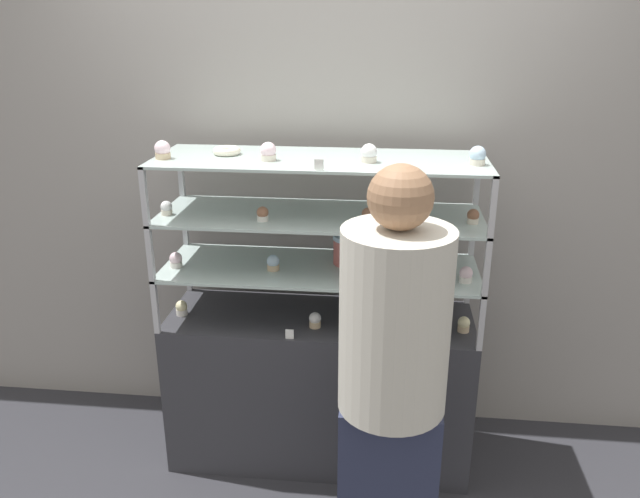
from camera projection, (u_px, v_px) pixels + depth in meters
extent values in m
plane|color=#2D2D33|center=(320.00, 449.00, 3.16)|extent=(20.00, 20.00, 0.00)
cube|color=gray|center=(329.00, 181.00, 3.08)|extent=(8.00, 0.05, 2.60)
cube|color=#333338|center=(320.00, 386.00, 3.03)|extent=(1.42, 0.49, 0.75)
cube|color=#B7B7BC|center=(188.00, 267.00, 3.15)|extent=(0.02, 0.02, 0.25)
cube|color=#B7B7BC|center=(469.00, 279.00, 3.01)|extent=(0.02, 0.02, 0.25)
cube|color=#B7B7BC|center=(155.00, 307.00, 2.72)|extent=(0.02, 0.02, 0.25)
cube|color=#B7B7BC|center=(481.00, 323.00, 2.57)|extent=(0.02, 0.02, 0.25)
cube|color=#B2C6C1|center=(320.00, 268.00, 2.82)|extent=(1.42, 0.49, 0.01)
cube|color=#B7B7BC|center=(185.00, 220.00, 3.07)|extent=(0.02, 0.02, 0.25)
cube|color=#B7B7BC|center=(473.00, 230.00, 2.92)|extent=(0.02, 0.02, 0.25)
cube|color=#B7B7BC|center=(150.00, 253.00, 2.63)|extent=(0.02, 0.02, 0.25)
cube|color=#B7B7BC|center=(487.00, 267.00, 2.48)|extent=(0.02, 0.02, 0.25)
cube|color=#B2C6C1|center=(320.00, 216.00, 2.73)|extent=(1.42, 0.49, 0.01)
cube|color=#B7B7BC|center=(181.00, 170.00, 2.98)|extent=(0.02, 0.02, 0.25)
cube|color=#B7B7BC|center=(478.00, 178.00, 2.84)|extent=(0.02, 0.02, 0.25)
cube|color=#B7B7BC|center=(144.00, 196.00, 2.54)|extent=(0.02, 0.02, 0.25)
cube|color=#B7B7BC|center=(493.00, 207.00, 2.40)|extent=(0.02, 0.02, 0.25)
cube|color=#B2C6C1|center=(320.00, 160.00, 2.65)|extent=(1.42, 0.49, 0.01)
cylinder|color=#C66660|center=(351.00, 251.00, 2.85)|extent=(0.16, 0.16, 0.12)
cylinder|color=silver|center=(351.00, 237.00, 2.82)|extent=(0.17, 0.17, 0.02)
cube|color=#DBBC84|center=(376.00, 318.00, 2.83)|extent=(0.25, 0.12, 0.05)
cube|color=silver|center=(376.00, 312.00, 2.82)|extent=(0.25, 0.13, 0.01)
cylinder|color=white|center=(182.00, 312.00, 2.92)|extent=(0.05, 0.05, 0.03)
sphere|color=#F4EAB2|center=(181.00, 306.00, 2.91)|extent=(0.05, 0.05, 0.05)
cylinder|color=#CCB28C|center=(315.00, 324.00, 2.80)|extent=(0.05, 0.05, 0.03)
sphere|color=white|center=(315.00, 318.00, 2.79)|extent=(0.05, 0.05, 0.05)
cylinder|color=#CCB28C|center=(463.00, 328.00, 2.76)|extent=(0.05, 0.05, 0.03)
sphere|color=#F4EAB2|center=(464.00, 322.00, 2.75)|extent=(0.05, 0.05, 0.05)
cube|color=white|center=(290.00, 334.00, 2.70)|extent=(0.04, 0.00, 0.04)
cylinder|color=white|center=(176.00, 264.00, 2.82)|extent=(0.05, 0.05, 0.03)
sphere|color=silver|center=(176.00, 258.00, 2.81)|extent=(0.06, 0.06, 0.06)
cylinder|color=#CCB28C|center=(273.00, 267.00, 2.78)|extent=(0.05, 0.05, 0.03)
sphere|color=silver|center=(273.00, 261.00, 2.77)|extent=(0.06, 0.06, 0.06)
cylinder|color=white|center=(466.00, 279.00, 2.65)|extent=(0.05, 0.05, 0.03)
sphere|color=silver|center=(466.00, 273.00, 2.65)|extent=(0.06, 0.06, 0.06)
cube|color=white|center=(377.00, 285.00, 2.57)|extent=(0.04, 0.00, 0.04)
cylinder|color=beige|center=(167.00, 212.00, 2.72)|extent=(0.05, 0.05, 0.02)
sphere|color=white|center=(166.00, 207.00, 2.71)|extent=(0.05, 0.05, 0.05)
cylinder|color=white|center=(263.00, 218.00, 2.64)|extent=(0.05, 0.05, 0.02)
sphere|color=#8C5B42|center=(263.00, 212.00, 2.63)|extent=(0.05, 0.05, 0.05)
cylinder|color=white|center=(367.00, 219.00, 2.63)|extent=(0.05, 0.05, 0.02)
sphere|color=#8C5B42|center=(368.00, 214.00, 2.62)|extent=(0.05, 0.05, 0.05)
cylinder|color=beige|center=(473.00, 221.00, 2.61)|extent=(0.05, 0.05, 0.02)
sphere|color=#8C5B42|center=(473.00, 215.00, 2.60)|extent=(0.05, 0.05, 0.05)
cube|color=white|center=(421.00, 229.00, 2.47)|extent=(0.04, 0.00, 0.04)
cylinder|color=#CCB28C|center=(163.00, 156.00, 2.63)|extent=(0.06, 0.06, 0.03)
sphere|color=silver|center=(162.00, 148.00, 2.62)|extent=(0.07, 0.07, 0.07)
cylinder|color=beige|center=(268.00, 158.00, 2.60)|extent=(0.06, 0.06, 0.03)
sphere|color=silver|center=(268.00, 150.00, 2.59)|extent=(0.07, 0.07, 0.07)
cylinder|color=beige|center=(369.00, 159.00, 2.56)|extent=(0.06, 0.06, 0.03)
sphere|color=white|center=(369.00, 152.00, 2.55)|extent=(0.07, 0.07, 0.07)
cylinder|color=beige|center=(477.00, 162.00, 2.52)|extent=(0.06, 0.06, 0.03)
sphere|color=silver|center=(478.00, 154.00, 2.51)|extent=(0.07, 0.07, 0.07)
cube|color=white|center=(319.00, 165.00, 2.43)|extent=(0.04, 0.00, 0.04)
torus|color=#EFE5CC|center=(227.00, 151.00, 2.71)|extent=(0.12, 0.12, 0.03)
cube|color=#282D47|center=(387.00, 489.00, 2.36)|extent=(0.36, 0.20, 0.76)
cylinder|color=beige|center=(395.00, 322.00, 2.11)|extent=(0.38, 0.38, 0.66)
sphere|color=#936B4C|center=(400.00, 197.00, 1.96)|extent=(0.21, 0.21, 0.21)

